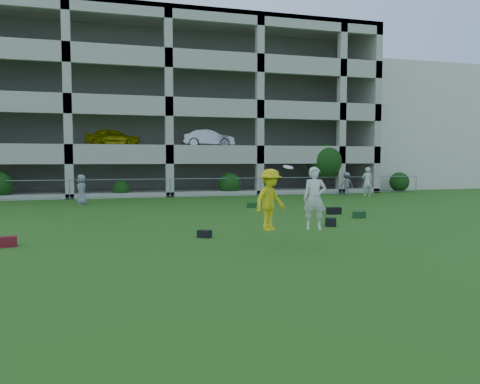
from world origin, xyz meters
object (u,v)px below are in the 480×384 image
object	(u,v)px
bystander_f	(346,184)
crate_d	(331,222)
bystander_c	(82,190)
bystander_e	(367,182)
stucco_building	(403,132)
parking_garage	(156,114)
frisbee_contest	(283,199)

from	to	relation	value
bystander_f	crate_d	world-z (taller)	bystander_f
bystander_c	bystander_f	world-z (taller)	bystander_c
bystander_e	bystander_f	distance (m)	1.52
bystander_c	bystander_f	xyz separation A→B (m)	(16.69, 2.42, -0.03)
bystander_c	crate_d	size ratio (longest dim) A/B	4.55
stucco_building	bystander_e	world-z (taller)	stucco_building
stucco_building	crate_d	xyz separation A→B (m)	(-19.08, -23.49, -4.85)
bystander_f	parking_garage	size ratio (longest dim) A/B	0.05
bystander_c	bystander_e	bearing A→B (deg)	86.16
bystander_e	frisbee_contest	bearing A→B (deg)	61.76
crate_d	stucco_building	bearing A→B (deg)	50.92
frisbee_contest	bystander_f	bearing A→B (deg)	56.72
bystander_e	bystander_f	bearing A→B (deg)	-49.82
bystander_f	frisbee_contest	xyz separation A→B (m)	(-10.72, -16.33, 0.54)
bystander_e	stucco_building	bearing A→B (deg)	-123.16
stucco_building	frisbee_contest	xyz separation A→B (m)	(-22.12, -26.71, -3.70)
bystander_e	parking_garage	world-z (taller)	parking_garage
bystander_c	frisbee_contest	distance (m)	15.15
bystander_e	frisbee_contest	xyz separation A→B (m)	(-11.49, -15.03, 0.36)
frisbee_contest	stucco_building	bearing A→B (deg)	50.36
crate_d	bystander_c	bearing A→B (deg)	130.15
stucco_building	bystander_e	distance (m)	16.30
crate_d	frisbee_contest	distance (m)	4.58
stucco_building	bystander_c	bearing A→B (deg)	-155.51
bystander_c	bystander_e	size ratio (longest dim) A/B	0.85
bystander_c	crate_d	distance (m)	14.01
bystander_e	frisbee_contest	world-z (taller)	frisbee_contest
parking_garage	bystander_f	bearing A→B (deg)	-41.01
bystander_f	parking_garage	world-z (taller)	parking_garage
bystander_c	parking_garage	world-z (taller)	parking_garage
frisbee_contest	parking_garage	size ratio (longest dim) A/B	0.07
bystander_e	crate_d	bearing A→B (deg)	63.61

